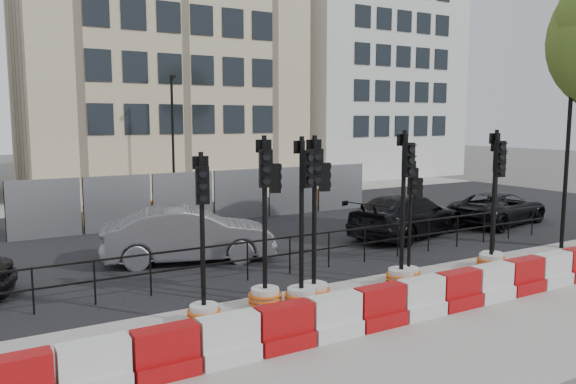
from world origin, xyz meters
TOP-DOWN VIEW (x-y plane):
  - ground at (0.00, 0.00)m, footprint 120.00×120.00m
  - sidewalk_near at (0.00, -3.00)m, footprint 40.00×6.00m
  - road at (0.00, 7.00)m, footprint 40.00×14.00m
  - sidewalk_far at (0.00, 16.00)m, footprint 40.00×4.00m
  - building_cream at (2.00, 21.99)m, footprint 15.00×10.06m
  - building_white at (17.00, 21.99)m, footprint 12.00×9.06m
  - kerb_railing at (0.00, 1.20)m, footprint 18.00×0.04m
  - heras_fencing at (0.57, 9.86)m, footprint 14.33×1.72m
  - lamp_post_far at (0.50, 14.98)m, footprint 0.12×0.56m
  - lamp_post_near at (7.50, -0.52)m, footprint 0.12×0.56m
  - barrier_row at (0.00, -2.80)m, footprint 16.75×0.50m
  - traffic_signal_a at (-4.43, -1.03)m, footprint 0.66×0.66m
  - traffic_signal_b at (-2.95, -0.77)m, footprint 0.71×0.71m
  - traffic_signal_c at (-2.29, -1.14)m, footprint 0.71×0.71m
  - traffic_signal_d at (-1.89, -1.01)m, footprint 0.71×0.71m
  - traffic_signal_e at (0.49, -1.10)m, footprint 0.73×0.73m
  - traffic_signal_f at (0.95, -0.86)m, footprint 0.60×0.60m
  - traffic_signal_g at (3.51, -1.17)m, footprint 0.73×0.73m
  - traffic_signal_h at (3.80, -0.97)m, footprint 0.68×0.68m
  - car_b at (-2.95, 3.74)m, footprint 4.11×5.53m
  - car_c at (4.62, 3.25)m, footprint 4.72×6.10m
  - car_d at (9.13, 3.20)m, footprint 3.76×5.27m

SIDE VIEW (x-z plane):
  - ground at x=0.00m, z-range 0.00..0.00m
  - sidewalk_near at x=0.00m, z-range 0.00..0.02m
  - sidewalk_far at x=0.00m, z-range 0.00..0.02m
  - road at x=0.00m, z-range 0.00..0.03m
  - barrier_row at x=0.00m, z-range -0.03..0.77m
  - car_d at x=9.13m, z-range 0.00..1.25m
  - heras_fencing at x=0.57m, z-range -0.35..1.65m
  - kerb_railing at x=0.00m, z-range 0.19..1.19m
  - traffic_signal_a at x=-4.43m, z-range -0.98..2.36m
  - traffic_signal_h at x=3.80m, z-range -1.01..2.43m
  - traffic_signal_f at x=0.95m, z-range -0.79..2.24m
  - car_c at x=4.62m, z-range 0.00..1.45m
  - traffic_signal_c at x=-2.29m, z-range -1.06..2.54m
  - traffic_signal_g at x=3.51m, z-range -1.08..2.60m
  - traffic_signal_e at x=0.49m, z-range -1.08..2.61m
  - car_b at x=-2.95m, z-range 0.00..1.54m
  - traffic_signal_d at x=-1.89m, z-range -0.94..2.67m
  - traffic_signal_b at x=-2.95m, z-range -0.95..2.67m
  - lamp_post_far at x=0.50m, z-range 0.22..6.22m
  - lamp_post_near at x=7.50m, z-range 0.22..6.22m
  - building_white at x=17.00m, z-range 0.00..16.00m
  - building_cream at x=2.00m, z-range 0.00..18.00m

